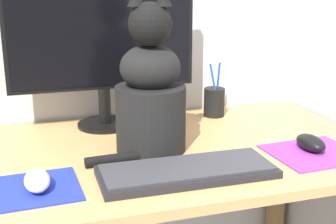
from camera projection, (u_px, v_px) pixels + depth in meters
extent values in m
cube|color=tan|center=(131.00, 156.00, 1.23)|extent=(1.34, 0.67, 0.02)
cube|color=olive|center=(276.00, 200.00, 1.79)|extent=(0.05, 0.05, 0.71)
cylinder|color=black|center=(105.00, 124.00, 1.44)|extent=(0.17, 0.17, 0.01)
cylinder|color=black|center=(105.00, 106.00, 1.43)|extent=(0.04, 0.04, 0.11)
cube|color=black|center=(102.00, 41.00, 1.37)|extent=(0.56, 0.02, 0.28)
cube|color=black|center=(103.00, 42.00, 1.36)|extent=(0.53, 0.00, 0.26)
cube|color=black|center=(187.00, 172.00, 1.08)|extent=(0.41, 0.16, 0.02)
cube|color=#333338|center=(187.00, 167.00, 1.08)|extent=(0.39, 0.14, 0.01)
cube|color=#1E2D9E|center=(31.00, 189.00, 1.01)|extent=(0.21, 0.19, 0.00)
cube|color=purple|center=(314.00, 153.00, 1.22)|extent=(0.24, 0.21, 0.00)
ellipsoid|color=white|center=(37.00, 181.00, 1.00)|extent=(0.06, 0.10, 0.04)
ellipsoid|color=black|center=(311.00, 143.00, 1.23)|extent=(0.06, 0.10, 0.04)
cylinder|color=black|center=(151.00, 119.00, 1.22)|extent=(0.23, 0.23, 0.17)
ellipsoid|color=black|center=(151.00, 68.00, 1.18)|extent=(0.19, 0.17, 0.12)
sphere|color=black|center=(150.00, 24.00, 1.14)|extent=(0.13, 0.13, 0.11)
cylinder|color=black|center=(132.00, 156.00, 1.16)|extent=(0.24, 0.04, 0.03)
cylinder|color=black|center=(214.00, 102.00, 1.54)|extent=(0.07, 0.07, 0.09)
cylinder|color=#1E47B2|center=(214.00, 85.00, 1.51)|extent=(0.03, 0.02, 0.14)
cylinder|color=#1E47B2|center=(218.00, 83.00, 1.53)|extent=(0.01, 0.02, 0.14)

